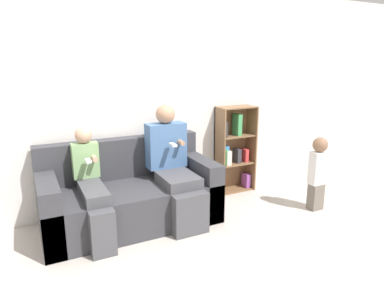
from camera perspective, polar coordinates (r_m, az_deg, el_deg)
name	(u,v)px	position (r m, az deg, el deg)	size (l,w,h in m)	color
ground_plane	(157,242)	(3.44, -5.89, -15.96)	(14.00, 14.00, 0.00)	#BCB2A8
back_wall	(123,99)	(3.93, -11.46, 7.30)	(10.00, 0.06, 2.55)	silver
couch	(130,197)	(3.72, -10.25, -8.68)	(1.79, 0.84, 0.87)	#38383D
adult_seated	(173,163)	(3.67, -3.13, -3.10)	(0.43, 0.78, 1.24)	#47474C
child_seated	(92,186)	(3.42, -16.28, -6.79)	(0.26, 0.80, 1.06)	#47474C
toddler_standing	(318,171)	(4.18, 20.23, -4.24)	(0.20, 0.17, 0.86)	#70665B
bookshelf	(233,150)	(4.52, 6.93, -0.93)	(0.51, 0.26, 1.13)	brown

